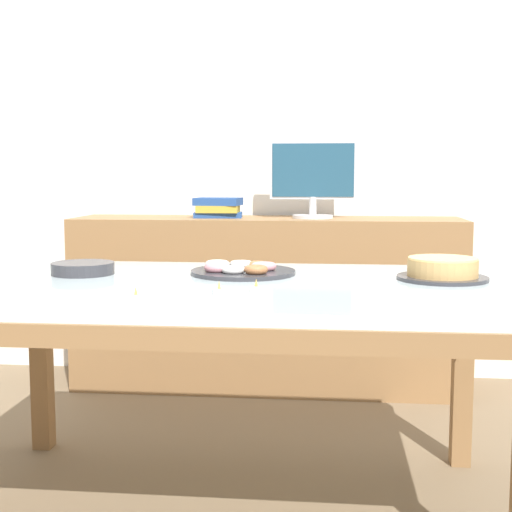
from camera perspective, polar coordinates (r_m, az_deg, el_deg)
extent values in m
plane|color=#7A664C|center=(2.44, -2.12, -19.53)|extent=(12.00, 12.00, 0.00)
cube|color=white|center=(3.85, 1.29, 9.92)|extent=(8.00, 0.10, 2.60)
cube|color=silver|center=(2.22, -2.20, -2.56)|extent=(1.70, 0.98, 0.04)
cube|color=olive|center=(1.78, -4.32, -6.44)|extent=(1.73, 0.08, 0.06)
cube|color=olive|center=(2.68, -0.80, -2.01)|extent=(1.73, 0.08, 0.06)
cube|color=olive|center=(2.27, 19.01, -3.96)|extent=(0.08, 1.01, 0.06)
cube|color=olive|center=(2.93, -16.78, -8.21)|extent=(0.07, 0.07, 0.68)
cube|color=olive|center=(2.76, 16.18, -9.13)|extent=(0.07, 0.07, 0.68)
cube|color=olive|center=(3.60, 0.87, -3.76)|extent=(1.93, 0.44, 0.86)
cylinder|color=silver|center=(3.54, 4.56, 3.16)|extent=(0.20, 0.20, 0.02)
cylinder|color=silver|center=(3.53, 4.56, 4.02)|extent=(0.04, 0.04, 0.09)
cube|color=silver|center=(3.53, 4.59, 6.86)|extent=(0.42, 0.02, 0.28)
cube|color=navy|center=(3.52, 4.58, 6.86)|extent=(0.40, 0.00, 0.26)
cube|color=#23478C|center=(3.58, -3.04, 3.30)|extent=(0.25, 0.17, 0.03)
cube|color=#B29933|center=(3.58, -3.05, 3.79)|extent=(0.21, 0.18, 0.04)
cube|color=#23478C|center=(3.58, -3.05, 4.38)|extent=(0.24, 0.19, 0.04)
cylinder|color=#333338|center=(2.34, 14.67, -1.71)|extent=(0.29, 0.29, 0.01)
cylinder|color=tan|center=(2.34, 14.70, -0.91)|extent=(0.22, 0.22, 0.05)
cylinder|color=#F4CA7D|center=(2.33, 14.72, -0.19)|extent=(0.22, 0.22, 0.01)
cylinder|color=#333338|center=(2.39, -1.04, -1.29)|extent=(0.35, 0.35, 0.01)
torus|color=pink|center=(2.39, 0.63, -0.82)|extent=(0.08, 0.08, 0.03)
torus|color=#B27042|center=(2.45, 0.13, -0.69)|extent=(0.07, 0.07, 0.02)
torus|color=white|center=(2.46, -1.17, -0.65)|extent=(0.08, 0.08, 0.02)
torus|color=white|center=(2.43, -3.11, -0.69)|extent=(0.08, 0.08, 0.03)
torus|color=pink|center=(2.36, -3.16, -0.92)|extent=(0.08, 0.08, 0.03)
torus|color=white|center=(2.32, -1.71, -1.10)|extent=(0.08, 0.08, 0.02)
torus|color=#B27042|center=(2.31, 0.00, -1.08)|extent=(0.08, 0.08, 0.03)
cylinder|color=#333338|center=(2.46, -13.67, -1.31)|extent=(0.21, 0.21, 0.01)
cylinder|color=#333338|center=(2.46, -13.68, -1.08)|extent=(0.21, 0.21, 0.01)
cylinder|color=#333338|center=(2.46, -13.69, -0.85)|extent=(0.21, 0.21, 0.01)
cylinder|color=#333338|center=(2.46, -13.69, -0.62)|extent=(0.21, 0.21, 0.01)
cylinder|color=silver|center=(2.03, 0.02, -2.67)|extent=(0.04, 0.04, 0.02)
cylinder|color=white|center=(2.03, 0.02, -2.50)|extent=(0.03, 0.03, 0.00)
cone|color=#F9B74C|center=(2.03, 0.02, -2.14)|extent=(0.01, 0.01, 0.02)
cylinder|color=silver|center=(1.99, -2.97, -2.85)|extent=(0.04, 0.04, 0.02)
cylinder|color=white|center=(1.99, -2.97, -2.68)|extent=(0.03, 0.03, 0.00)
cone|color=#F9B74C|center=(1.99, -2.97, -2.31)|extent=(0.01, 0.01, 0.02)
cylinder|color=silver|center=(1.92, -9.58, -3.30)|extent=(0.04, 0.04, 0.02)
cylinder|color=white|center=(1.92, -9.59, -3.13)|extent=(0.03, 0.03, 0.00)
cone|color=#F9B74C|center=(1.92, -9.59, -2.74)|extent=(0.01, 0.01, 0.02)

